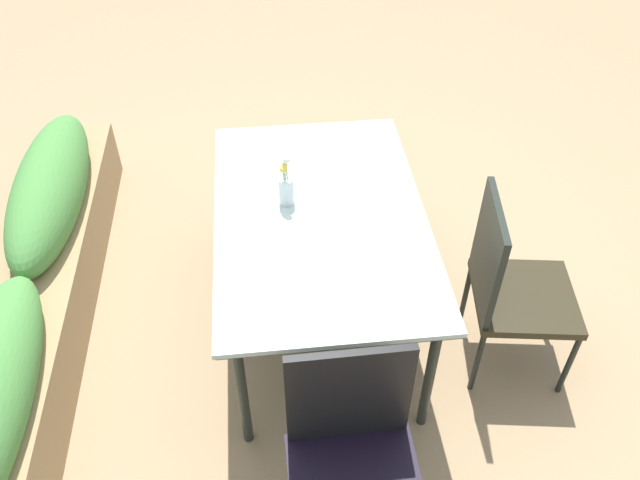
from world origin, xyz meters
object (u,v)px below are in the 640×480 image
dining_table (320,222)px  chair_end_left (353,456)px  flower_vase (286,188)px  chair_near_left (509,283)px  planter_box (34,299)px

dining_table → chair_end_left: chair_end_left is taller
dining_table → flower_vase: flower_vase is taller
chair_near_left → chair_end_left: bearing=-38.4°
chair_end_left → chair_near_left: chair_end_left is taller
dining_table → flower_vase: size_ratio=5.63×
dining_table → planter_box: bearing=89.9°
dining_table → planter_box: 1.48m
dining_table → chair_end_left: size_ratio=1.56×
flower_vase → dining_table: bearing=-122.9°
dining_table → chair_near_left: (-0.33, -0.85, -0.16)m
chair_end_left → planter_box: bearing=-39.0°
chair_end_left → flower_vase: 1.26m
dining_table → planter_box: (0.00, 1.43, -0.37)m
dining_table → flower_vase: (0.10, 0.15, 0.14)m
flower_vase → planter_box: bearing=94.2°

